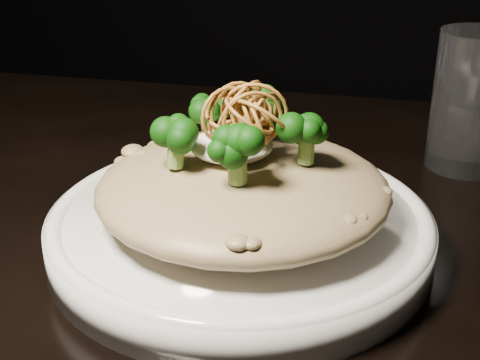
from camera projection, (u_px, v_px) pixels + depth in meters
name	position (u px, v px, depth m)	size (l,w,h in m)	color
plate	(240.00, 231.00, 0.49)	(0.28, 0.28, 0.03)	white
risotto	(243.00, 188.00, 0.47)	(0.21, 0.21, 0.05)	brown
broccoli	(240.00, 128.00, 0.45)	(0.12, 0.12, 0.04)	black
cheese	(231.00, 145.00, 0.46)	(0.06, 0.06, 0.02)	white
shallots	(244.00, 110.00, 0.44)	(0.06, 0.06, 0.04)	#905F1E
drinking_glass	(473.00, 101.00, 0.61)	(0.07, 0.07, 0.13)	white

